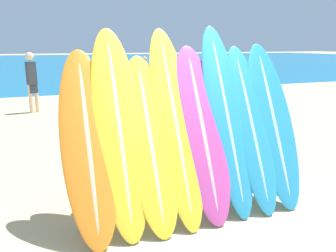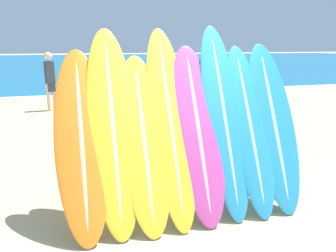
% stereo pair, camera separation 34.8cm
% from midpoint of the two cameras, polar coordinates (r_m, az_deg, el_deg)
% --- Properties ---
extents(ground_plane, '(160.00, 160.00, 0.00)m').
position_cam_midpoint_polar(ground_plane, '(3.78, 10.33, -18.07)').
color(ground_plane, tan).
extents(ocean_water, '(120.00, 60.00, 0.01)m').
position_cam_midpoint_polar(ocean_water, '(42.95, -14.06, 10.88)').
color(ocean_water, '#146693').
rests_on(ocean_water, ground_plane).
extents(surfboard_rack, '(2.67, 0.04, 0.88)m').
position_cam_midpoint_polar(surfboard_rack, '(3.95, 5.75, -8.65)').
color(surfboard_rack, slate).
rests_on(surfboard_rack, ground_plane).
extents(surfboard_slot_0, '(0.57, 1.07, 1.96)m').
position_cam_midpoint_polar(surfboard_slot_0, '(3.57, -12.12, -2.83)').
color(surfboard_slot_0, orange).
rests_on(surfboard_slot_0, ground_plane).
extents(surfboard_slot_1, '(0.56, 1.15, 2.20)m').
position_cam_midpoint_polar(surfboard_slot_1, '(3.62, -6.87, -0.40)').
color(surfboard_slot_1, yellow).
rests_on(surfboard_slot_1, ground_plane).
extents(surfboard_slot_2, '(0.56, 1.07, 1.88)m').
position_cam_midpoint_polar(surfboard_slot_2, '(3.66, -1.50, -2.70)').
color(surfboard_slot_2, yellow).
rests_on(surfboard_slot_2, ground_plane).
extents(surfboard_slot_3, '(0.50, 1.21, 2.21)m').
position_cam_midpoint_polar(surfboard_slot_3, '(3.79, 3.04, 0.39)').
color(surfboard_slot_3, yellow).
rests_on(surfboard_slot_3, ground_plane).
extents(surfboard_slot_4, '(0.58, 1.08, 2.00)m').
position_cam_midpoint_polar(surfboard_slot_4, '(3.87, 7.79, -1.01)').
color(surfboard_slot_4, '#B23D8E').
rests_on(surfboard_slot_4, ground_plane).
extents(surfboard_slot_5, '(0.50, 1.12, 2.24)m').
position_cam_midpoint_polar(surfboard_slot_5, '(4.04, 12.18, 1.23)').
color(surfboard_slot_5, teal).
rests_on(surfboard_slot_5, ground_plane).
extents(surfboard_slot_6, '(0.50, 1.06, 1.99)m').
position_cam_midpoint_polar(surfboard_slot_6, '(4.18, 16.36, -0.36)').
color(surfboard_slot_6, teal).
rests_on(surfboard_slot_6, ground_plane).
extents(surfboard_slot_7, '(0.58, 1.02, 2.02)m').
position_cam_midpoint_polar(surfboard_slot_7, '(4.38, 20.14, 0.13)').
color(surfboard_slot_7, teal).
rests_on(surfboard_slot_7, ground_plane).
extents(person_near_water, '(0.21, 0.26, 1.53)m').
position_cam_midpoint_polar(person_near_water, '(9.95, 7.97, 7.14)').
color(person_near_water, '#846047').
rests_on(person_near_water, ground_plane).
extents(person_mid_beach, '(0.28, 0.22, 1.66)m').
position_cam_midpoint_polar(person_mid_beach, '(10.24, -0.54, 7.86)').
color(person_mid_beach, '#A87A5B').
rests_on(person_mid_beach, ground_plane).
extents(person_far_left, '(0.31, 0.27, 1.79)m').
position_cam_midpoint_polar(person_far_left, '(10.64, -18.97, 7.72)').
color(person_far_left, beige).
rests_on(person_far_left, ground_plane).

